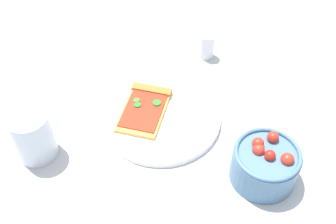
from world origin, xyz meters
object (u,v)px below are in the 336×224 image
object	(u,v)px
pizza_slice_main	(145,107)
pepper_shaker	(207,44)
plate	(161,118)
soda_glass	(34,137)
salad_bowl	(265,164)

from	to	relation	value
pizza_slice_main	pepper_shaker	size ratio (longest dim) A/B	2.14
pizza_slice_main	plate	bearing A→B (deg)	50.53
pizza_slice_main	soda_glass	bearing A→B (deg)	-72.14
pizza_slice_main	salad_bowl	size ratio (longest dim) A/B	1.32
plate	soda_glass	bearing A→B (deg)	-79.41
pizza_slice_main	pepper_shaker	xyz separation A→B (m)	(-0.17, 0.17, 0.02)
plate	salad_bowl	xyz separation A→B (m)	(0.17, 0.17, 0.03)
soda_glass	pizza_slice_main	bearing A→B (deg)	107.86
pizza_slice_main	soda_glass	world-z (taller)	soda_glass
salad_bowl	soda_glass	world-z (taller)	soda_glass
pizza_slice_main	soda_glass	xyz separation A→B (m)	(0.07, -0.22, 0.03)
pizza_slice_main	pepper_shaker	bearing A→B (deg)	134.02
salad_bowl	pizza_slice_main	bearing A→B (deg)	-135.20
pizza_slice_main	salad_bowl	world-z (taller)	salad_bowl
salad_bowl	soda_glass	bearing A→B (deg)	-106.79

